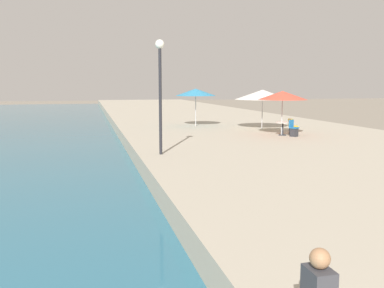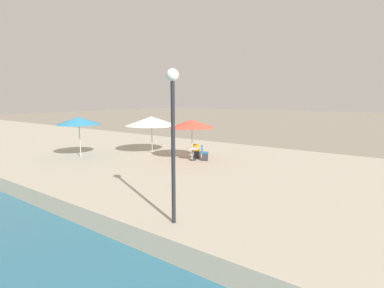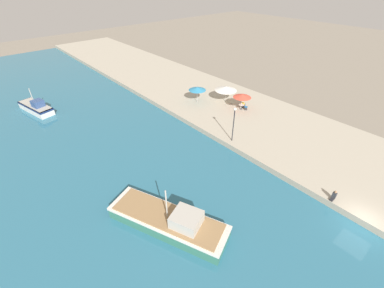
% 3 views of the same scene
% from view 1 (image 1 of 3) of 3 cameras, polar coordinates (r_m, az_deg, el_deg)
% --- Properties ---
extents(quay_promenade, '(16.00, 90.00, 0.73)m').
position_cam_1_polar(quay_promenade, '(39.36, 0.95, 3.26)').
color(quay_promenade, '#B2A893').
rests_on(quay_promenade, ground_plane).
extents(cafe_umbrella_pink, '(2.73, 2.73, 2.47)m').
position_cam_1_polar(cafe_umbrella_pink, '(24.25, 11.97, 6.36)').
color(cafe_umbrella_pink, '#B7B7B7').
rests_on(cafe_umbrella_pink, quay_promenade).
extents(cafe_umbrella_white, '(3.53, 3.53, 2.50)m').
position_cam_1_polar(cafe_umbrella_white, '(27.73, 9.39, 6.52)').
color(cafe_umbrella_white, '#B7B7B7').
rests_on(cafe_umbrella_white, quay_promenade).
extents(cafe_umbrella_striped, '(2.74, 2.74, 2.55)m').
position_cam_1_polar(cafe_umbrella_striped, '(29.11, 0.49, 6.92)').
color(cafe_umbrella_striped, '#B7B7B7').
rests_on(cafe_umbrella_striped, quay_promenade).
extents(cafe_table, '(0.80, 0.80, 0.74)m').
position_cam_1_polar(cafe_table, '(24.38, 12.01, 2.38)').
color(cafe_table, '#333338').
rests_on(cafe_table, quay_promenade).
extents(cafe_chair_left, '(0.56, 0.57, 0.91)m').
position_cam_1_polar(cafe_chair_left, '(23.99, 13.40, 1.75)').
color(cafe_chair_left, '#2D2D33').
rests_on(cafe_chair_left, quay_promenade).
extents(cafe_chair_right, '(0.51, 0.48, 0.91)m').
position_cam_1_polar(cafe_chair_right, '(24.85, 13.31, 1.96)').
color(cafe_chair_right, '#2D2D33').
rests_on(cafe_chair_right, quay_promenade).
extents(lamppost, '(0.36, 0.36, 4.56)m').
position_cam_1_polar(lamppost, '(17.17, -4.28, 8.86)').
color(lamppost, '#232328').
rests_on(lamppost, quay_promenade).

